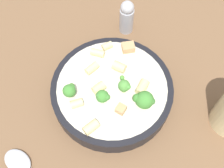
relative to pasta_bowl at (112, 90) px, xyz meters
The scene contains 17 objects.
ground_plane 0.02m from the pasta_bowl, ahead, with size 2.00×2.00×0.00m, color brown.
pasta_bowl is the anchor object (origin of this frame).
broccoli_floret_0 0.05m from the pasta_bowl, 137.40° to the right, with size 0.02×0.02×0.03m.
broccoli_floret_1 0.04m from the pasta_bowl, 36.74° to the right, with size 0.02×0.02×0.03m.
broccoli_floret_2 0.08m from the pasta_bowl, behind, with size 0.02×0.02×0.03m.
broccoli_floret_3 0.08m from the pasta_bowl, 53.55° to the right, with size 0.04×0.03×0.04m.
rigatoni_0 0.09m from the pasta_bowl, 131.14° to the right, with size 0.02×0.02×0.03m, color beige.
rigatoni_1 0.08m from the pasta_bowl, 166.71° to the right, with size 0.01×0.01×0.02m, color beige.
rigatoni_2 0.08m from the pasta_bowl, 93.77° to the left, with size 0.01×0.01×0.03m, color beige.
rigatoni_3 0.06m from the pasta_bowl, 119.11° to the left, with size 0.01×0.01×0.03m, color beige.
rigatoni_4 0.09m from the pasta_bowl, 78.48° to the left, with size 0.01×0.01×0.02m, color beige.
rigatoni_5 0.05m from the pasta_bowl, 52.38° to the left, with size 0.02×0.02×0.02m, color beige.
rigatoni_6 0.06m from the pasta_bowl, 23.86° to the right, with size 0.02×0.02×0.03m, color beige.
rigatoni_7 0.03m from the pasta_bowl, behind, with size 0.02×0.02×0.02m, color beige.
chicken_chunk_0 0.06m from the pasta_bowl, 93.61° to the right, with size 0.02×0.02×0.01m, color tan.
chicken_chunk_1 0.09m from the pasta_bowl, 51.34° to the left, with size 0.02×0.02×0.01m, color tan.
pepper_shaker 0.17m from the pasta_bowl, 61.55° to the left, with size 0.03×0.03×0.08m.
Camera 1 is at (-0.08, -0.24, 0.50)m, focal length 45.00 mm.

